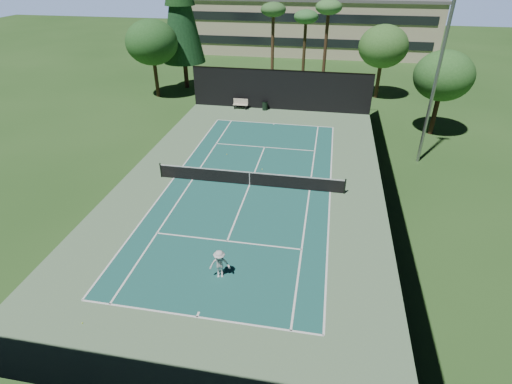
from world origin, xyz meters
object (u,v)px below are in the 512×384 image
at_px(player, 220,264).
at_px(tennis_ball_c, 262,169).
at_px(tennis_ball_a, 82,323).
at_px(trash_bin, 265,105).
at_px(park_bench, 241,104).
at_px(tennis_ball_b, 214,170).
at_px(tennis_ball_d, 227,154).
at_px(tennis_net, 250,178).

bearing_deg(player, tennis_ball_c, 75.27).
distance_m(tennis_ball_a, trash_bin, 28.86).
xyz_separation_m(park_bench, trash_bin, (2.53, 0.05, -0.07)).
xyz_separation_m(tennis_ball_b, tennis_ball_c, (3.49, 0.70, 0.00)).
height_order(tennis_ball_c, tennis_ball_d, tennis_ball_d).
relative_size(tennis_ball_c, tennis_ball_d, 0.95).
xyz_separation_m(tennis_ball_a, tennis_ball_b, (1.71, 14.83, 0.00)).
distance_m(tennis_net, tennis_ball_d, 5.25).
distance_m(tennis_ball_b, trash_bin, 13.93).
bearing_deg(tennis_ball_d, tennis_ball_b, -96.32).
height_order(tennis_ball_a, park_bench, park_bench).
distance_m(tennis_ball_b, tennis_ball_d, 2.74).
bearing_deg(tennis_ball_a, park_bench, 88.52).
distance_m(tennis_ball_a, tennis_ball_c, 16.38).
relative_size(tennis_ball_d, trash_bin, 0.08).
bearing_deg(tennis_ball_a, trash_bin, 83.51).
relative_size(tennis_ball_c, park_bench, 0.05).
bearing_deg(tennis_ball_a, tennis_net, 70.10).
bearing_deg(tennis_ball_b, tennis_ball_c, 11.28).
distance_m(tennis_ball_c, park_bench, 13.84).
xyz_separation_m(player, tennis_ball_b, (-3.37, 10.92, -0.75)).
distance_m(player, park_bench, 25.09).
distance_m(tennis_net, tennis_ball_b, 3.53).
bearing_deg(player, tennis_ball_b, 93.00).
relative_size(park_bench, trash_bin, 1.59).
xyz_separation_m(tennis_net, tennis_ball_c, (0.46, 2.43, -0.52)).
height_order(tennis_net, tennis_ball_c, tennis_net).
bearing_deg(trash_bin, tennis_net, -84.58).
distance_m(player, tennis_ball_a, 6.46).
distance_m(tennis_ball_a, park_bench, 28.63).
height_order(tennis_ball_b, tennis_ball_c, tennis_ball_c).
xyz_separation_m(tennis_ball_d, park_bench, (-1.28, 11.06, 0.51)).
bearing_deg(park_bench, trash_bin, 1.17).
bearing_deg(park_bench, tennis_ball_c, -71.16).
xyz_separation_m(tennis_net, player, (0.35, -9.19, 0.23)).
height_order(tennis_net, tennis_ball_b, tennis_net).
relative_size(player, tennis_ball_d, 20.73).
distance_m(tennis_ball_b, tennis_ball_c, 3.56).
relative_size(tennis_ball_b, tennis_ball_d, 0.85).
xyz_separation_m(tennis_ball_d, trash_bin, (1.25, 11.11, 0.44)).
bearing_deg(trash_bin, tennis_ball_c, -81.60).
distance_m(tennis_net, trash_bin, 15.64).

